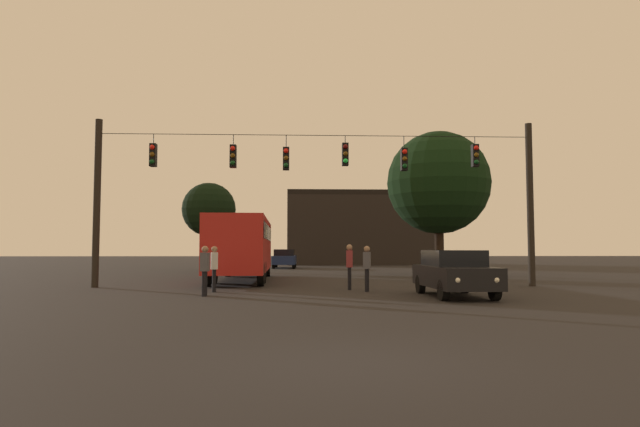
{
  "coord_description": "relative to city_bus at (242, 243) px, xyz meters",
  "views": [
    {
      "loc": [
        -0.83,
        -7.5,
        1.57
      ],
      "look_at": [
        0.18,
        16.59,
        3.13
      ],
      "focal_mm": 30.61,
      "sensor_mm": 36.0,
      "label": 1
    }
  ],
  "objects": [
    {
      "name": "corner_building",
      "position": [
        9.08,
        28.68,
        1.77
      ],
      "size": [
        14.61,
        8.01,
        7.27
      ],
      "color": "black",
      "rests_on": "ground"
    },
    {
      "name": "tree_left_silhouette",
      "position": [
        -3.6,
        11.96,
        2.48
      ],
      "size": [
        3.82,
        3.82,
        6.29
      ],
      "color": "#2D2116",
      "rests_on": "ground"
    },
    {
      "name": "city_bus",
      "position": [
        0.0,
        0.0,
        0.0
      ],
      "size": [
        2.74,
        11.05,
        3.0
      ],
      "color": "#B21E19",
      "rests_on": "ground"
    },
    {
      "name": "car_near_right",
      "position": [
        7.88,
        -9.38,
        -1.07
      ],
      "size": [
        1.89,
        4.37,
        1.52
      ],
      "color": "black",
      "rests_on": "ground"
    },
    {
      "name": "pedestrian_crossing_center",
      "position": [
        5.28,
        -7.17,
        -0.92
      ],
      "size": [
        0.32,
        0.41,
        1.67
      ],
      "color": "black",
      "rests_on": "ground"
    },
    {
      "name": "tree_behind_building",
      "position": [
        11.29,
        5.37,
        3.7
      ],
      "size": [
        6.23,
        6.23,
        8.69
      ],
      "color": "black",
      "rests_on": "ground"
    },
    {
      "name": "car_far_left",
      "position": [
        1.7,
        17.33,
        -1.07
      ],
      "size": [
        1.94,
        4.39,
        1.52
      ],
      "color": "navy",
      "rests_on": "ground"
    },
    {
      "name": "pedestrian_crossing_left",
      "position": [
        -0.35,
        -8.91,
        -0.92
      ],
      "size": [
        0.27,
        0.38,
        1.67
      ],
      "color": "black",
      "rests_on": "ground"
    },
    {
      "name": "overhead_signal_span",
      "position": [
        3.54,
        -4.63,
        2.32
      ],
      "size": [
        18.34,
        0.44,
        6.91
      ],
      "color": "black",
      "rests_on": "ground"
    },
    {
      "name": "ground_plane",
      "position": [
        3.54,
        4.8,
        -1.87
      ],
      "size": [
        168.0,
        168.0,
        0.0
      ],
      "primitive_type": "plane",
      "color": "black",
      "rests_on": "ground"
    },
    {
      "name": "pedestrian_crossing_right",
      "position": [
        -0.3,
        -7.18,
        -0.93
      ],
      "size": [
        0.31,
        0.4,
        1.66
      ],
      "color": "black",
      "rests_on": "ground"
    },
    {
      "name": "pedestrian_near_bus",
      "position": [
        4.72,
        -6.29,
        -0.88
      ],
      "size": [
        0.27,
        0.38,
        1.74
      ],
      "color": "black",
      "rests_on": "ground"
    }
  ]
}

